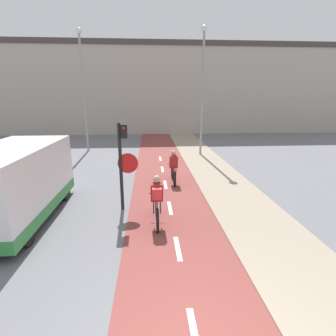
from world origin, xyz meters
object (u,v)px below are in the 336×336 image
at_px(traffic_light_pole, 123,157).
at_px(street_lamp_sidewalk, 203,81).
at_px(street_lamp_far, 83,80).
at_px(cyclist_near, 157,201).
at_px(van, 14,185).
at_px(cyclist_far, 174,168).

height_order(traffic_light_pole, street_lamp_sidewalk, street_lamp_sidewalk).
bearing_deg(street_lamp_far, street_lamp_sidewalk, -13.51).
bearing_deg(street_lamp_sidewalk, traffic_light_pole, -116.52).
xyz_separation_m(cyclist_near, van, (-4.31, 0.62, 0.41)).
relative_size(traffic_light_pole, van, 0.60).
relative_size(traffic_light_pole, cyclist_near, 1.70).
bearing_deg(street_lamp_sidewalk, van, -129.73).
height_order(cyclist_near, cyclist_far, cyclist_near).
distance_m(traffic_light_pole, cyclist_far, 3.51).
bearing_deg(street_lamp_sidewalk, street_lamp_far, 166.49).
relative_size(traffic_light_pole, street_lamp_far, 0.37).
height_order(traffic_light_pole, street_lamp_far, street_lamp_far).
relative_size(cyclist_near, van, 0.35).
bearing_deg(van, cyclist_far, 32.17).
distance_m(cyclist_near, cyclist_far, 3.96).
xyz_separation_m(street_lamp_far, street_lamp_sidewalk, (7.72, -1.86, -0.09)).
bearing_deg(street_lamp_far, cyclist_near, -68.45).
xyz_separation_m(street_lamp_far, cyclist_far, (5.39, -7.62, -4.11)).
distance_m(street_lamp_sidewalk, cyclist_far, 7.41).
relative_size(cyclist_far, van, 0.34).
xyz_separation_m(street_lamp_far, cyclist_near, (4.54, -11.49, -4.06)).
relative_size(street_lamp_far, street_lamp_sidewalk, 1.02).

